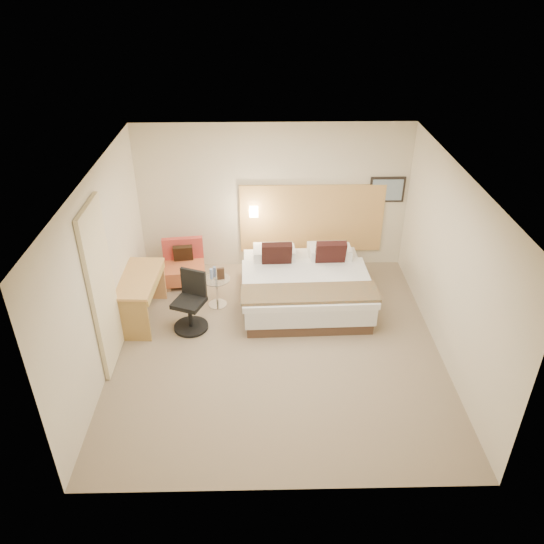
{
  "coord_description": "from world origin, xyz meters",
  "views": [
    {
      "loc": [
        -0.21,
        -6.28,
        5.05
      ],
      "look_at": [
        -0.07,
        0.41,
        1.06
      ],
      "focal_mm": 35.0,
      "sensor_mm": 36.0,
      "label": 1
    }
  ],
  "objects_px": {
    "lounge_chair": "(184,266)",
    "desk_chair": "(191,306)",
    "bed": "(305,285)",
    "side_table": "(217,290)",
    "desk": "(141,286)"
  },
  "relations": [
    {
      "from": "bed",
      "to": "lounge_chair",
      "type": "xyz_separation_m",
      "value": [
        -2.1,
        0.71,
        -0.03
      ]
    },
    {
      "from": "side_table",
      "to": "desk_chair",
      "type": "height_order",
      "value": "desk_chair"
    },
    {
      "from": "side_table",
      "to": "desk_chair",
      "type": "relative_size",
      "value": 0.57
    },
    {
      "from": "desk_chair",
      "to": "lounge_chair",
      "type": "bearing_deg",
      "value": 101.42
    },
    {
      "from": "bed",
      "to": "desk_chair",
      "type": "relative_size",
      "value": 2.24
    },
    {
      "from": "lounge_chair",
      "to": "desk_chair",
      "type": "relative_size",
      "value": 0.83
    },
    {
      "from": "bed",
      "to": "side_table",
      "type": "height_order",
      "value": "bed"
    },
    {
      "from": "bed",
      "to": "lounge_chair",
      "type": "distance_m",
      "value": 2.22
    },
    {
      "from": "desk",
      "to": "desk_chair",
      "type": "height_order",
      "value": "desk_chair"
    },
    {
      "from": "side_table",
      "to": "bed",
      "type": "bearing_deg",
      "value": 3.05
    },
    {
      "from": "lounge_chair",
      "to": "desk_chair",
      "type": "xyz_separation_m",
      "value": [
        0.28,
        -1.39,
        0.09
      ]
    },
    {
      "from": "lounge_chair",
      "to": "desk_chair",
      "type": "bearing_deg",
      "value": -78.58
    },
    {
      "from": "bed",
      "to": "lounge_chair",
      "type": "relative_size",
      "value": 2.69
    },
    {
      "from": "side_table",
      "to": "desk",
      "type": "bearing_deg",
      "value": -162.68
    },
    {
      "from": "side_table",
      "to": "desk",
      "type": "relative_size",
      "value": 0.43
    }
  ]
}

